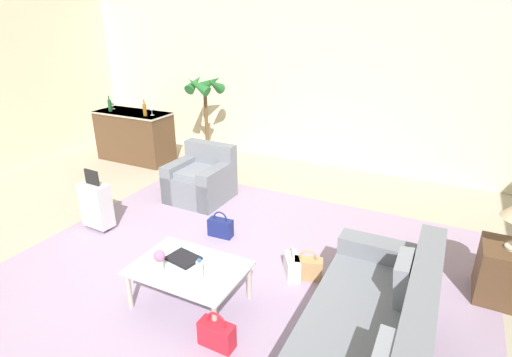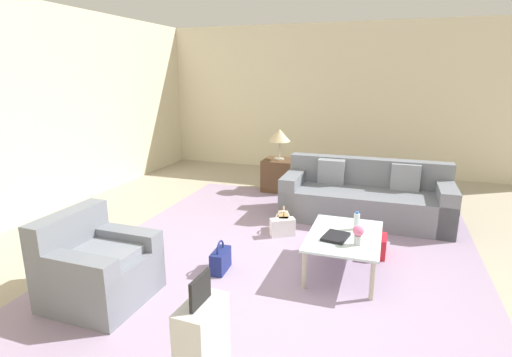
{
  "view_description": "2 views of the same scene",
  "coord_description": "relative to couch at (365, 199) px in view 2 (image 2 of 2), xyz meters",
  "views": [
    {
      "loc": [
        2.44,
        -3.12,
        2.68
      ],
      "look_at": [
        0.65,
        0.45,
        1.06
      ],
      "focal_mm": 28.0,
      "sensor_mm": 36.0,
      "label": 1
    },
    {
      "loc": [
        -3.65,
        -0.87,
        2.09
      ],
      "look_at": [
        0.37,
        0.49,
        0.97
      ],
      "focal_mm": 28.0,
      "sensor_mm": 36.0,
      "label": 2
    }
  ],
  "objects": [
    {
      "name": "handbag_white",
      "position": [
        -1.06,
        0.98,
        -0.17
      ],
      "size": [
        0.29,
        0.35,
        0.36
      ],
      "color": "white",
      "rests_on": "ground"
    },
    {
      "name": "flower_vase",
      "position": [
        -2.02,
        -0.05,
        0.25
      ],
      "size": [
        0.11,
        0.11,
        0.21
      ],
      "color": "#B2B7BC",
      "rests_on": "coffee_table"
    },
    {
      "name": "side_table",
      "position": [
        1.0,
        1.6,
        -0.01
      ],
      "size": [
        0.55,
        0.55,
        0.58
      ],
      "primitive_type": "cube",
      "color": "#513823",
      "rests_on": "ground"
    },
    {
      "name": "table_lamp",
      "position": [
        1.0,
        1.6,
        0.71
      ],
      "size": [
        0.39,
        0.39,
        0.55
      ],
      "color": "#ADA899",
      "rests_on": "side_table"
    },
    {
      "name": "couch",
      "position": [
        0.0,
        0.0,
        0.0
      ],
      "size": [
        0.95,
        2.36,
        0.85
      ],
      "color": "slate",
      "rests_on": "ground"
    },
    {
      "name": "coffee_table",
      "position": [
        -1.8,
        0.1,
        0.08
      ],
      "size": [
        1.08,
        0.75,
        0.43
      ],
      "color": "silver",
      "rests_on": "ground"
    },
    {
      "name": "coffee_table_book",
      "position": [
        -1.92,
        0.18,
        0.14
      ],
      "size": [
        0.34,
        0.28,
        0.03
      ],
      "primitive_type": "cube",
      "rotation": [
        0.0,
        0.0,
        -0.18
      ],
      "color": "black",
      "rests_on": "coffee_table"
    },
    {
      "name": "wall_right",
      "position": [
        2.86,
        0.6,
        1.25
      ],
      "size": [
        0.12,
        8.0,
        3.1
      ],
      "primitive_type": "cube",
      "color": "beige",
      "rests_on": "ground"
    },
    {
      "name": "handbag_navy",
      "position": [
        -2.22,
        1.36,
        -0.17
      ],
      "size": [
        0.33,
        0.16,
        0.36
      ],
      "color": "navy",
      "rests_on": "ground"
    },
    {
      "name": "handbag_red",
      "position": [
        -1.26,
        -0.27,
        -0.17
      ],
      "size": [
        0.32,
        0.15,
        0.36
      ],
      "color": "red",
      "rests_on": "ground"
    },
    {
      "name": "ground_plane",
      "position": [
        -2.2,
        0.6,
        -0.3
      ],
      "size": [
        12.0,
        12.0,
        0.0
      ],
      "primitive_type": "plane",
      "color": "#A89E89"
    },
    {
      "name": "handbag_tan",
      "position": [
        -0.89,
        1.01,
        -0.17
      ],
      "size": [
        0.35,
        0.23,
        0.36
      ],
      "color": "tan",
      "rests_on": "ground"
    },
    {
      "name": "water_bottle",
      "position": [
        -1.6,
        0.0,
        0.22
      ],
      "size": [
        0.06,
        0.06,
        0.2
      ],
      "color": "silver",
      "rests_on": "coffee_table"
    },
    {
      "name": "suitcase_silver",
      "position": [
        -3.8,
        0.8,
        0.06
      ],
      "size": [
        0.41,
        0.24,
        0.85
      ],
      "color": "#B7B7BC",
      "rests_on": "ground"
    },
    {
      "name": "area_rug",
      "position": [
        -1.6,
        0.8,
        -0.29
      ],
      "size": [
        5.2,
        4.4,
        0.01
      ],
      "primitive_type": "cube",
      "color": "#9984A3",
      "rests_on": "ground"
    },
    {
      "name": "armchair",
      "position": [
        -3.09,
        2.27,
        -0.0
      ],
      "size": [
        0.87,
        0.86,
        0.84
      ],
      "color": "slate",
      "rests_on": "ground"
    }
  ]
}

